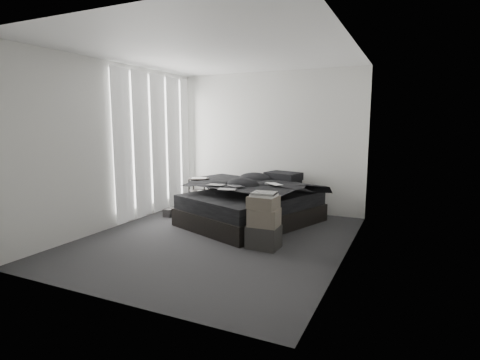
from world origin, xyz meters
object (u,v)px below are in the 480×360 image
at_px(box_lower, 264,237).
at_px(side_stand, 199,197).
at_px(bed, 251,214).
at_px(laptop, 271,180).

bearing_deg(box_lower, side_stand, 145.42).
distance_m(bed, laptop, 0.74).
bearing_deg(side_stand, box_lower, -34.58).
distance_m(side_stand, box_lower, 2.10).
bearing_deg(laptop, bed, -154.50).
bearing_deg(box_lower, bed, 120.61).
height_order(laptop, box_lower, laptop).
distance_m(bed, box_lower, 1.28).
relative_size(side_stand, box_lower, 1.63).
xyz_separation_m(side_stand, box_lower, (1.72, -1.18, -0.18)).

